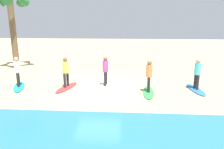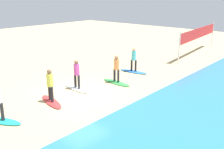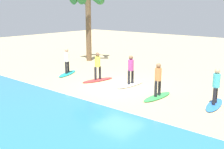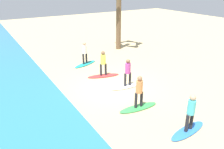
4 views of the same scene
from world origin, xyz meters
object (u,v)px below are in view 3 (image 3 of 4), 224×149
(surfboard_green, at_px, (157,97))
(surfer_teal, at_px, (67,59))
(surfboard_teal, at_px, (67,74))
(surfer_blue, at_px, (216,84))
(surfer_white, at_px, (131,68))
(surfboard_red, at_px, (98,80))
(surfboard_blue, at_px, (214,105))
(palm_tree, at_px, (88,2))
(surfboard_white, at_px, (131,84))
(surfer_green, at_px, (158,77))
(surfer_red, at_px, (98,64))

(surfboard_green, bearing_deg, surfer_teal, -89.91)
(surfboard_teal, bearing_deg, surfer_blue, 69.76)
(surfer_teal, bearing_deg, surfer_white, -174.00)
(surfboard_teal, bearing_deg, surfboard_red, 70.00)
(surfboard_teal, bearing_deg, surfer_teal, -21.28)
(surfer_blue, xyz_separation_m, surfboard_teal, (9.73, 0.18, -0.99))
(surfer_blue, distance_m, surfboard_green, 2.84)
(surfboard_blue, height_order, palm_tree, palm_tree)
(surfboard_white, height_order, surfboard_red, same)
(surfer_green, bearing_deg, palm_tree, -27.40)
(surfer_white, height_order, surfboard_red, surfer_white)
(surfboard_blue, xyz_separation_m, surfboard_red, (7.04, 0.12, 0.00))
(surfboard_blue, relative_size, surfboard_teal, 1.00)
(surfboard_green, height_order, palm_tree, palm_tree)
(surfboard_blue, bearing_deg, surfer_green, -83.74)
(surfboard_green, height_order, surfboard_white, same)
(surfboard_blue, relative_size, surfer_white, 1.28)
(surfboard_blue, bearing_deg, surfer_red, -96.44)
(surfer_white, bearing_deg, surfboard_white, 0.00)
(surfer_green, bearing_deg, surfboard_blue, -166.36)
(surfboard_white, bearing_deg, surfer_green, 71.39)
(palm_tree, bearing_deg, surfboard_teal, 117.62)
(surfboard_red, bearing_deg, surfboard_white, 116.52)
(surfboard_blue, xyz_separation_m, surfer_red, (7.04, 0.12, 0.99))
(surfer_teal, xyz_separation_m, palm_tree, (2.33, -4.46, 3.73))
(surfboard_white, relative_size, surfboard_teal, 1.00)
(surfer_green, bearing_deg, surfer_blue, -166.36)
(surfer_teal, bearing_deg, surfboard_red, -178.72)
(surfer_teal, bearing_deg, surfboard_white, -174.00)
(surfer_white, distance_m, palm_tree, 8.99)
(surfer_green, xyz_separation_m, surfer_white, (2.32, -0.96, 0.00))
(surfboard_green, height_order, surfboard_red, same)
(surfer_teal, bearing_deg, surfer_red, -178.72)
(surfer_blue, bearing_deg, surfboard_green, 13.64)
(surfer_blue, xyz_separation_m, surfboard_red, (7.04, 0.12, -0.99))
(surfboard_blue, relative_size, surfboard_red, 1.00)
(surfer_red, bearing_deg, surfboard_teal, 1.28)
(surfer_blue, xyz_separation_m, palm_tree, (12.06, -4.29, 3.73))
(surfboard_white, relative_size, palm_tree, 0.35)
(surfboard_teal, xyz_separation_m, surfer_teal, (0.00, 0.00, 0.99))
(surfboard_blue, height_order, surfer_white, surfer_white)
(surfboard_green, xyz_separation_m, surfer_red, (4.45, -0.51, 0.99))
(surfer_white, relative_size, palm_tree, 0.28)
(surfboard_blue, relative_size, surfer_green, 1.28)
(surfboard_red, bearing_deg, surfboard_blue, 105.63)
(surfer_white, height_order, surfboard_teal, surfer_white)
(surfboard_white, relative_size, surfer_white, 1.28)
(surfer_blue, xyz_separation_m, surfer_white, (4.91, -0.33, 0.00))
(surfboard_white, distance_m, palm_tree, 9.44)
(surfer_teal, height_order, palm_tree, palm_tree)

